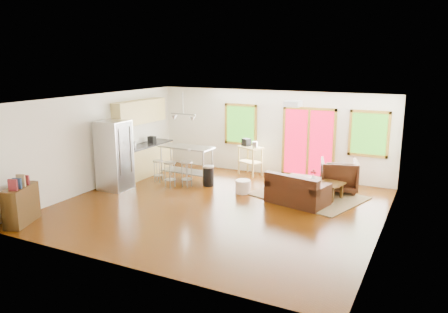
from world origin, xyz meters
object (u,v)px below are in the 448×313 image
at_px(coffee_table, 321,183).
at_px(kitchen_cart, 250,151).
at_px(rug, 308,196).
at_px(armchair, 339,174).
at_px(refrigerator, 115,155).
at_px(loveseat, 297,192).
at_px(ottoman, 298,183).
at_px(island, 186,157).

distance_m(coffee_table, kitchen_cart, 2.85).
height_order(rug, armchair, armchair).
xyz_separation_m(rug, coffee_table, (0.32, 0.08, 0.36)).
bearing_deg(coffee_table, refrigerator, -161.21).
distance_m(loveseat, ottoman, 1.28).
relative_size(coffee_table, armchair, 1.27).
relative_size(ottoman, refrigerator, 0.29).
bearing_deg(loveseat, armchair, 78.88).
bearing_deg(armchair, island, -4.28).
bearing_deg(coffee_table, armchair, 68.61).
height_order(rug, ottoman, ottoman).
distance_m(rug, coffee_table, 0.49).
xyz_separation_m(loveseat, coffee_table, (0.40, 0.80, 0.07)).
bearing_deg(coffee_table, rug, -165.94).
bearing_deg(ottoman, kitchen_cart, 155.95).
distance_m(ottoman, kitchen_cart, 2.06).
distance_m(armchair, ottoman, 1.12).
bearing_deg(loveseat, island, -177.02).
bearing_deg(refrigerator, island, 51.02).
distance_m(coffee_table, refrigerator, 5.59).
distance_m(rug, ottoman, 0.69).
height_order(refrigerator, island, refrigerator).
bearing_deg(island, kitchen_cart, 44.22).
bearing_deg(loveseat, kitchen_cart, 149.64).
relative_size(loveseat, coffee_table, 1.30).
relative_size(loveseat, ottoman, 2.91).
distance_m(loveseat, coffee_table, 0.89).
relative_size(coffee_table, kitchen_cart, 1.10).
bearing_deg(ottoman, refrigerator, -153.82).
distance_m(armchair, kitchen_cart, 2.89).
bearing_deg(refrigerator, armchair, 23.79).
bearing_deg(kitchen_cart, refrigerator, -131.95).
relative_size(island, kitchen_cart, 1.46).
xyz_separation_m(ottoman, refrigerator, (-4.52, -2.22, 0.77)).
distance_m(armchair, refrigerator, 6.12).
distance_m(refrigerator, kitchen_cart, 4.07).
bearing_deg(armchair, kitchen_cart, -26.06).
bearing_deg(refrigerator, kitchen_cart, 47.33).
xyz_separation_m(armchair, island, (-4.27, -0.90, 0.22)).
xyz_separation_m(loveseat, ottoman, (-0.34, 1.23, -0.12)).
bearing_deg(island, ottoman, 10.34).
bearing_deg(ottoman, armchair, 16.66).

